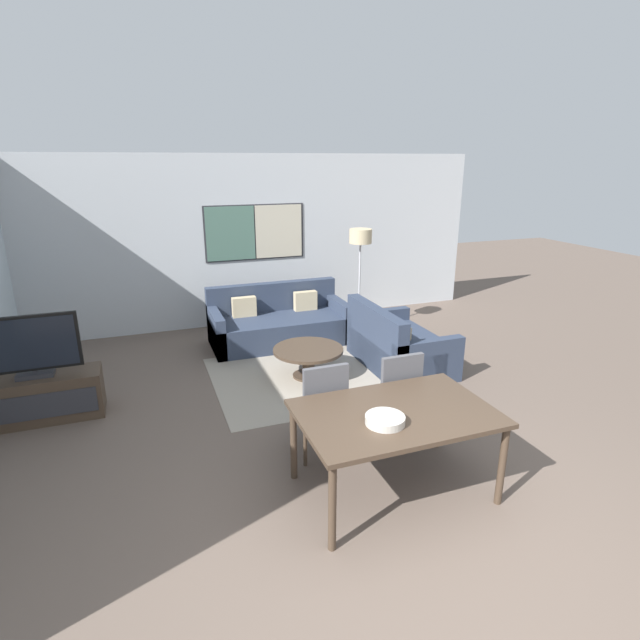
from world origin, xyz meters
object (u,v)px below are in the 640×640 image
object	(u,v)px
tv_console	(40,398)
floor_lamp	(360,245)
sofa_side	(395,347)
fruit_bowl	(385,419)
sofa_main	(278,324)
coffee_table	(308,355)
dining_chair_left	(321,405)
dining_table	(395,419)
dining_chair_centre	(395,392)
television	(30,347)

from	to	relation	value
tv_console	floor_lamp	size ratio (longest dim) A/B	0.75
sofa_side	fruit_bowl	size ratio (longest dim) A/B	4.82
sofa_side	fruit_bowl	xyz separation A→B (m)	(-1.49, -2.53, 0.51)
sofa_main	coffee_table	size ratio (longest dim) A/B	2.29
sofa_side	dining_chair_left	distance (m)	2.39
dining_table	coffee_table	bearing A→B (deg)	87.88
sofa_main	dining_chair_left	size ratio (longest dim) A/B	2.14
sofa_side	dining_chair_centre	world-z (taller)	dining_chair_centre
television	dining_table	bearing A→B (deg)	-39.02
television	coffee_table	xyz separation A→B (m)	(3.08, 0.04, -0.54)
dining_chair_left	tv_console	bearing A→B (deg)	146.75
coffee_table	floor_lamp	distance (m)	2.22
television	dining_table	size ratio (longest dim) A/B	0.60
tv_console	coffee_table	size ratio (longest dim) A/B	1.39
dining_chair_left	fruit_bowl	xyz separation A→B (m)	(0.21, -0.86, 0.26)
fruit_bowl	dining_table	bearing A→B (deg)	39.93
television	tv_console	bearing A→B (deg)	-90.00
television	fruit_bowl	world-z (taller)	television
television	sofa_main	size ratio (longest dim) A/B	0.46
sofa_side	dining_chair_centre	size ratio (longest dim) A/B	1.56
tv_console	coffee_table	xyz separation A→B (m)	(3.08, 0.04, 0.04)
tv_console	television	distance (m)	0.58
coffee_table	dining_chair_left	world-z (taller)	dining_chair_left
coffee_table	dining_table	xyz separation A→B (m)	(-0.09, -2.46, 0.38)
dining_table	television	bearing A→B (deg)	140.98
sofa_side	dining_table	size ratio (longest dim) A/B	0.94
tv_console	floor_lamp	bearing A→B (deg)	17.69
sofa_side	tv_console	bearing A→B (deg)	89.46
sofa_side	fruit_bowl	world-z (taller)	sofa_side
sofa_main	floor_lamp	bearing A→B (deg)	-2.94
sofa_main	floor_lamp	xyz separation A→B (m)	(1.33, -0.07, 1.16)
tv_console	television	xyz separation A→B (m)	(0.00, 0.00, 0.58)
television	dining_chair_left	size ratio (longest dim) A/B	0.99
sofa_main	dining_table	xyz separation A→B (m)	(-0.09, -3.90, 0.40)
coffee_table	fruit_bowl	distance (m)	2.67
dining_table	dining_chair_centre	xyz separation A→B (m)	(0.38, 0.70, -0.15)
floor_lamp	coffee_table	bearing A→B (deg)	-134.38
tv_console	fruit_bowl	bearing A→B (deg)	-42.39
television	coffee_table	distance (m)	3.12
sofa_main	dining_chair_centre	xyz separation A→B (m)	(0.29, -3.19, 0.26)
sofa_side	dining_chair_centre	bearing A→B (deg)	150.99
tv_console	dining_chair_centre	world-z (taller)	dining_chair_centre
tv_console	television	bearing A→B (deg)	90.00
dining_chair_left	dining_table	bearing A→B (deg)	-61.78
dining_chair_left	floor_lamp	size ratio (longest dim) A/B	0.57
tv_console	fruit_bowl	xyz separation A→B (m)	(2.81, -2.57, 0.54)
tv_console	dining_table	bearing A→B (deg)	-39.01
dining_table	dining_chair_left	world-z (taller)	dining_chair_left
coffee_table	dining_table	distance (m)	2.49
sofa_side	dining_chair_left	world-z (taller)	dining_chair_left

